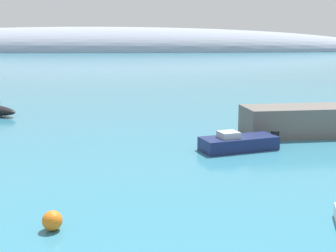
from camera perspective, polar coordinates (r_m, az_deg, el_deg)
The scene contains 3 objects.
distant_ridge at distance 258.61m, azimuth -9.55°, elevation 9.56°, with size 347.84×56.51×27.74m, color #8E99AD.
motorboat_navy_foreground at distance 29.01m, azimuth 9.17°, elevation -2.16°, with size 5.61×3.32×1.28m.
mooring_buoy_orange at distance 17.53m, azimuth -14.85°, elevation -11.84°, with size 0.77×0.77×0.77m, color orange.
Camera 1 is at (0.69, -2.41, 7.16)m, focal length 46.77 mm.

